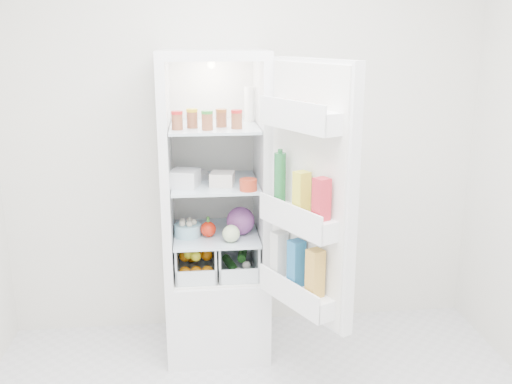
{
  "coord_description": "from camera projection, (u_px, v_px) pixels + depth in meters",
  "views": [
    {
      "loc": [
        -0.31,
        -2.02,
        1.89
      ],
      "look_at": [
        0.01,
        0.95,
        1.05
      ],
      "focal_mm": 40.0,
      "sensor_mm": 36.0,
      "label": 1
    }
  ],
  "objects": [
    {
      "name": "condiment_jars",
      "position": [
        207.0,
        121.0,
        3.08
      ],
      "size": [
        0.38,
        0.16,
        0.08
      ],
      "color": "#B21919",
      "rests_on": "shelf_top"
    },
    {
      "name": "crisper_left",
      "position": [
        196.0,
        255.0,
        3.41
      ],
      "size": [
        0.23,
        0.46,
        0.22
      ],
      "primitive_type": null,
      "color": "silver",
      "rests_on": "refrigerator"
    },
    {
      "name": "shelf_mid",
      "position": [
        215.0,
        183.0,
        3.3
      ],
      "size": [
        0.49,
        0.53,
        0.02
      ],
      "primitive_type": "cube",
      "color": "silver",
      "rests_on": "refrigerator"
    },
    {
      "name": "foil_tray",
      "position": [
        193.0,
        176.0,
        3.35
      ],
      "size": [
        0.19,
        0.17,
        0.04
      ],
      "primitive_type": "cube",
      "rotation": [
        0.0,
        0.0,
        0.28
      ],
      "color": "silver",
      "rests_on": "shelf_mid"
    },
    {
      "name": "citrus_pile",
      "position": [
        195.0,
        260.0,
        3.38
      ],
      "size": [
        0.2,
        0.31,
        0.16
      ],
      "color": "orange",
      "rests_on": "refrigerator"
    },
    {
      "name": "crisper_right",
      "position": [
        237.0,
        253.0,
        3.43
      ],
      "size": [
        0.23,
        0.46,
        0.22
      ],
      "primitive_type": null,
      "color": "silver",
      "rests_on": "refrigerator"
    },
    {
      "name": "mushroom_bowl",
      "position": [
        188.0,
        230.0,
        3.31
      ],
      "size": [
        0.19,
        0.19,
        0.07
      ],
      "primitive_type": "cylinder",
      "rotation": [
        0.0,
        0.0,
        0.3
      ],
      "color": "#98D1E3",
      "rests_on": "shelf_low"
    },
    {
      "name": "salad_bag",
      "position": [
        231.0,
        234.0,
        3.21
      ],
      "size": [
        0.1,
        0.1,
        0.1
      ],
      "primitive_type": "sphere",
      "color": "beige",
      "rests_on": "shelf_low"
    },
    {
      "name": "fridge_door",
      "position": [
        307.0,
        200.0,
        2.82
      ],
      "size": [
        0.4,
        0.57,
        1.3
      ],
      "rotation": [
        0.0,
        0.0,
        2.04
      ],
      "color": "white",
      "rests_on": "refrigerator"
    },
    {
      "name": "veg_pile",
      "position": [
        238.0,
        260.0,
        3.44
      ],
      "size": [
        0.16,
        0.3,
        0.1
      ],
      "color": "#1C4A18",
      "rests_on": "refrigerator"
    },
    {
      "name": "tin_red",
      "position": [
        248.0,
        185.0,
        3.11
      ],
      "size": [
        0.12,
        0.12,
        0.06
      ],
      "primitive_type": "cylinder",
      "rotation": [
        0.0,
        0.0,
        0.32
      ],
      "color": "#B5341B",
      "rests_on": "shelf_mid"
    },
    {
      "name": "bell_pepper",
      "position": [
        208.0,
        229.0,
        3.3
      ],
      "size": [
        0.09,
        0.09,
        0.09
      ],
      "primitive_type": "sphere",
      "color": "red",
      "rests_on": "shelf_low"
    },
    {
      "name": "tub_white",
      "position": [
        185.0,
        178.0,
        3.18
      ],
      "size": [
        0.18,
        0.18,
        0.09
      ],
      "primitive_type": "cube",
      "rotation": [
        0.0,
        0.0,
        -0.27
      ],
      "color": "silver",
      "rests_on": "shelf_mid"
    },
    {
      "name": "shelf_top",
      "position": [
        214.0,
        126.0,
        3.21
      ],
      "size": [
        0.49,
        0.53,
        0.02
      ],
      "primitive_type": "cube",
      "color": "silver",
      "rests_on": "refrigerator"
    },
    {
      "name": "shelf_low",
      "position": [
        216.0,
        233.0,
        3.38
      ],
      "size": [
        0.49,
        0.53,
        0.01
      ],
      "primitive_type": "cube",
      "color": "silver",
      "rests_on": "refrigerator"
    },
    {
      "name": "red_cabbage",
      "position": [
        241.0,
        221.0,
        3.33
      ],
      "size": [
        0.16,
        0.16,
        0.16
      ],
      "primitive_type": "sphere",
      "color": "#591E4F",
      "rests_on": "shelf_low"
    },
    {
      "name": "room_walls",
      "position": [
        281.0,
        119.0,
        2.04
      ],
      "size": [
        3.02,
        3.02,
        2.61
      ],
      "color": "silver",
      "rests_on": "ground"
    },
    {
      "name": "squeeze_bottle",
      "position": [
        249.0,
        104.0,
        3.32
      ],
      "size": [
        0.07,
        0.07,
        0.2
      ],
      "primitive_type": "cylinder",
      "rotation": [
        0.0,
        0.0,
        0.22
      ],
      "color": "white",
      "rests_on": "shelf_top"
    },
    {
      "name": "tub_cream",
      "position": [
        222.0,
        179.0,
        3.21
      ],
      "size": [
        0.15,
        0.15,
        0.08
      ],
      "primitive_type": "cube",
      "rotation": [
        0.0,
        0.0,
        -0.2
      ],
      "color": "silver",
      "rests_on": "shelf_mid"
    },
    {
      "name": "refrigerator",
      "position": [
        216.0,
        242.0,
        3.46
      ],
      "size": [
        0.6,
        0.6,
        1.8
      ],
      "color": "white",
      "rests_on": "ground"
    }
  ]
}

